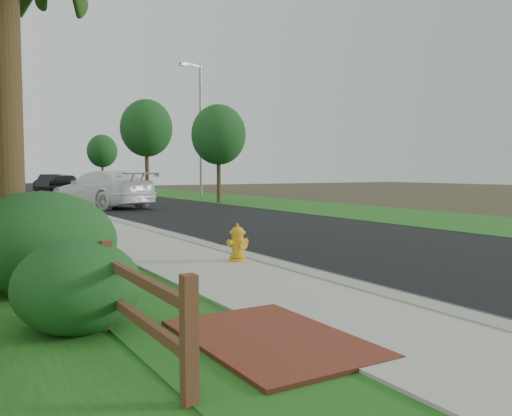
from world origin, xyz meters
TOP-DOWN VIEW (x-y plane):
  - ground at (0.00, 0.00)m, footprint 120.00×120.00m
  - road at (4.60, 35.00)m, footprint 8.00×90.00m
  - curb at (0.40, 35.00)m, footprint 0.40×90.00m
  - wet_gutter at (0.75, 35.00)m, footprint 0.50×90.00m
  - sidewalk at (-0.90, 35.00)m, footprint 2.20×90.00m
  - verge_far at (11.50, 35.00)m, footprint 6.00×90.00m
  - brick_patch at (-2.20, -1.00)m, footprint 1.60×2.40m
  - ranch_fence at (-3.60, 6.40)m, footprint 0.12×16.92m
  - fire_hydrant at (-0.10, 3.58)m, footprint 0.49×0.39m
  - white_suv at (2.00, 21.76)m, footprint 4.61×6.94m
  - dark_car_mid at (3.77, 39.23)m, footprint 3.63×5.18m
  - dark_car_far at (3.50, 44.87)m, footprint 3.42×4.93m
  - streetlight at (11.83, 31.29)m, footprint 2.13×1.11m
  - shrub_a at (-3.90, 0.56)m, footprint 1.60×1.60m
  - shrub_b at (-3.90, 2.98)m, footprint 2.33×2.33m
  - shrub_c at (-3.92, 5.09)m, footprint 1.70×1.70m
  - tree_near_right at (9.00, 22.46)m, footprint 3.19×3.19m
  - tree_mid_right at (9.52, 36.37)m, footprint 4.20×4.20m
  - tree_far_right at (9.00, 47.90)m, footprint 2.94×2.94m

SIDE VIEW (x-z plane):
  - ground at x=0.00m, z-range 0.00..0.00m
  - road at x=4.60m, z-range 0.00..0.02m
  - verge_far at x=11.50m, z-range 0.00..0.04m
  - wet_gutter at x=0.75m, z-range 0.02..0.02m
  - sidewalk at x=-0.90m, z-range 0.00..0.10m
  - brick_patch at x=-2.20m, z-range 0.00..0.11m
  - curb at x=0.40m, z-range 0.00..0.12m
  - fire_hydrant at x=-0.10m, z-range 0.07..0.82m
  - shrub_a at x=-3.90m, z-range 0.00..1.12m
  - shrub_c at x=-3.92m, z-range 0.00..1.19m
  - ranch_fence at x=-3.60m, z-range 0.07..1.17m
  - dark_car_far at x=3.50m, z-range 0.02..1.56m
  - shrub_b at x=-3.90m, z-range 0.00..1.60m
  - dark_car_mid at x=3.77m, z-range 0.02..1.66m
  - white_suv at x=2.00m, z-range 0.02..1.89m
  - tree_far_right at x=9.00m, z-range 1.08..6.51m
  - tree_near_right at x=9.00m, z-range 1.10..6.84m
  - tree_mid_right at x=9.52m, z-range 1.48..9.10m
  - streetlight at x=11.83m, z-range 0.65..10.47m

